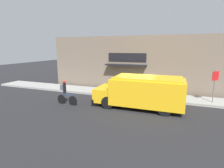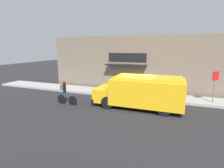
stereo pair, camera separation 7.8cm
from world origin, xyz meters
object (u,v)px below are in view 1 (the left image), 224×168
Objects in this scene: stop_sign_post at (215,81)px; trash_bin at (124,86)px; school_bus at (142,91)px; cyclist at (65,93)px.

stop_sign_post is 2.24× the size of trash_bin.
stop_sign_post reaches higher than school_bus.
school_bus reaches higher than trash_bin.
trash_bin is at bearing 125.79° from school_bus.
school_bus is at bearing -53.74° from trash_bin.
trash_bin is at bearing 55.35° from cyclist.
trash_bin is (2.95, 4.00, -0.14)m from cyclist.
school_bus is at bearing 15.76° from cyclist.
stop_sign_post reaches higher than cyclist.
school_bus reaches higher than cyclist.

